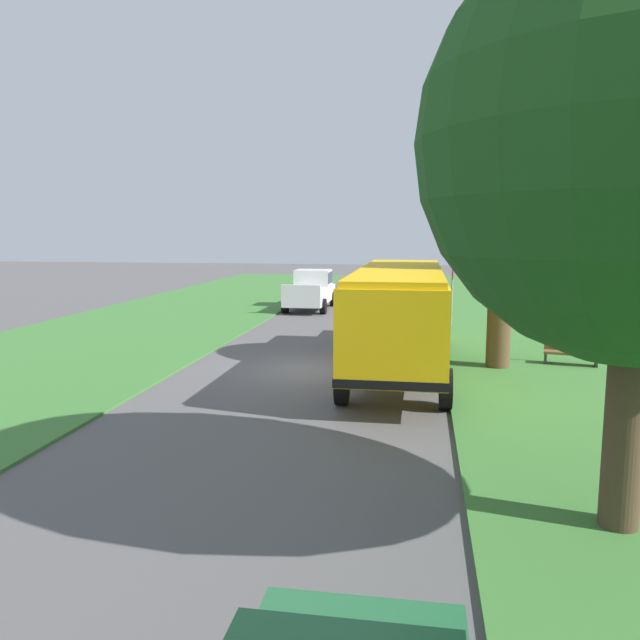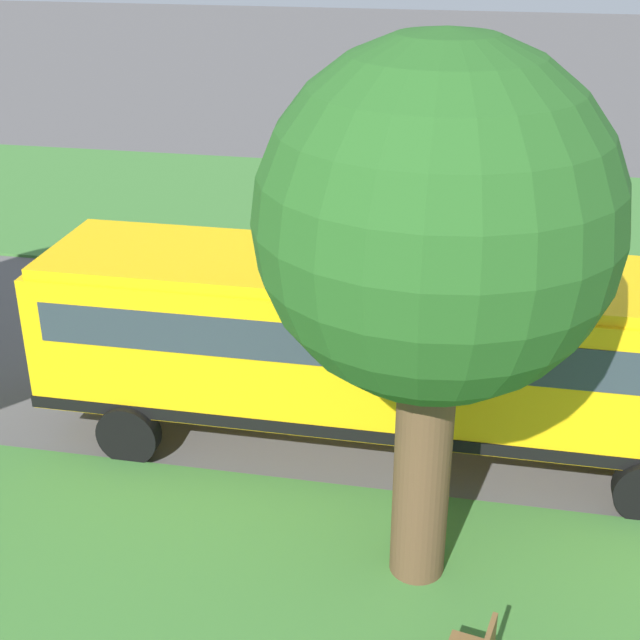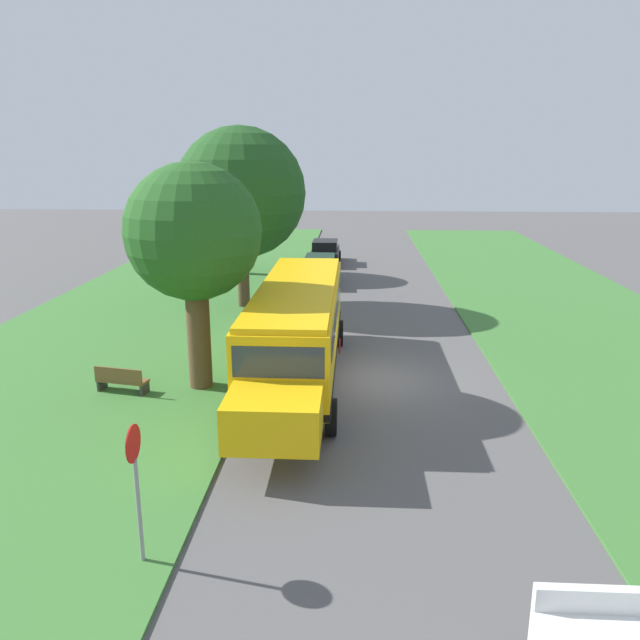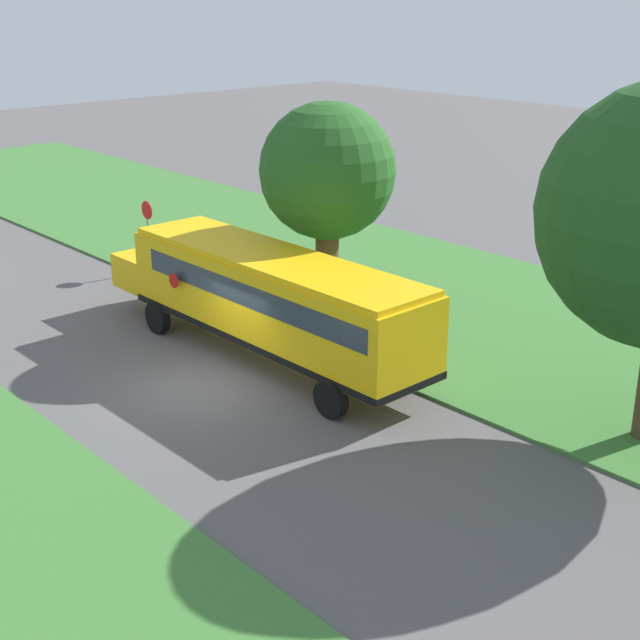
{
  "view_description": "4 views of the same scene",
  "coord_description": "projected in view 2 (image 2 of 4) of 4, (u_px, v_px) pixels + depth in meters",
  "views": [
    {
      "loc": [
        -3.25,
        18.48,
        4.25
      ],
      "look_at": [
        -0.43,
        1.2,
        1.74
      ],
      "focal_mm": 35.0,
      "sensor_mm": 36.0,
      "label": 1
    },
    {
      "loc": [
        -15.03,
        -1.59,
        8.19
      ],
      "look_at": [
        -0.3,
        1.28,
        1.04
      ],
      "focal_mm": 50.0,
      "sensor_mm": 36.0,
      "label": 2
    },
    {
      "loc": [
        -0.82,
        -19.39,
        7.28
      ],
      "look_at": [
        -2.04,
        2.3,
        1.38
      ],
      "focal_mm": 35.0,
      "sensor_mm": 36.0,
      "label": 3
    },
    {
      "loc": [
        12.29,
        18.3,
        10.05
      ],
      "look_at": [
        -2.8,
        1.7,
        1.69
      ],
      "focal_mm": 50.0,
      "sensor_mm": 36.0,
      "label": 4
    }
  ],
  "objects": [
    {
      "name": "oak_tree_beside_bus",
      "position": [
        435.0,
        228.0,
        9.7
      ],
      "size": [
        4.11,
        4.11,
        7.02
      ],
      "color": "brown",
      "rests_on": "ground"
    },
    {
      "name": "ground_plane",
      "position": [
        388.0,
        367.0,
        17.11
      ],
      "size": [
        120.0,
        120.0,
        0.0
      ],
      "primitive_type": "plane",
      "color": "#565454"
    },
    {
      "name": "school_bus",
      "position": [
        390.0,
        340.0,
        13.9
      ],
      "size": [
        2.84,
        12.42,
        3.16
      ],
      "color": "yellow",
      "rests_on": "ground"
    },
    {
      "name": "grass_far_side",
      "position": [
        427.0,
        216.0,
        25.07
      ],
      "size": [
        10.0,
        80.0,
        0.07
      ],
      "primitive_type": "cube",
      "color": "#3D7533",
      "rests_on": "ground"
    }
  ]
}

